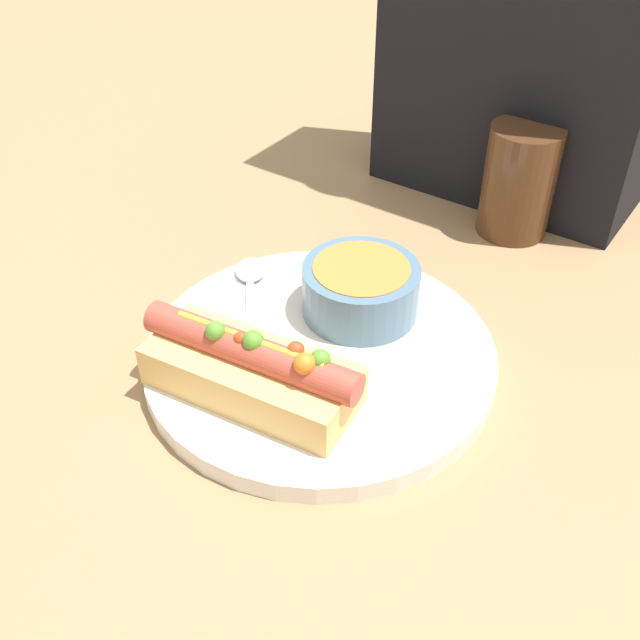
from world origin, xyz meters
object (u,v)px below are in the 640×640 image
(soup_bowl, at_px, (363,288))
(spoon, at_px, (250,285))
(hot_dog, at_px, (252,369))
(drinking_glass, at_px, (519,181))

(soup_bowl, distance_m, spoon, 0.11)
(hot_dog, relative_size, spoon, 1.24)
(hot_dog, xyz_separation_m, soup_bowl, (0.02, 0.13, 0.00))
(hot_dog, bearing_deg, spoon, 123.54)
(hot_dog, relative_size, soup_bowl, 1.77)
(hot_dog, xyz_separation_m, drinking_glass, (0.06, 0.37, 0.02))
(soup_bowl, relative_size, drinking_glass, 0.88)
(drinking_glass, bearing_deg, hot_dog, -99.16)
(soup_bowl, bearing_deg, hot_dog, -96.46)
(hot_dog, bearing_deg, soup_bowl, 77.04)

